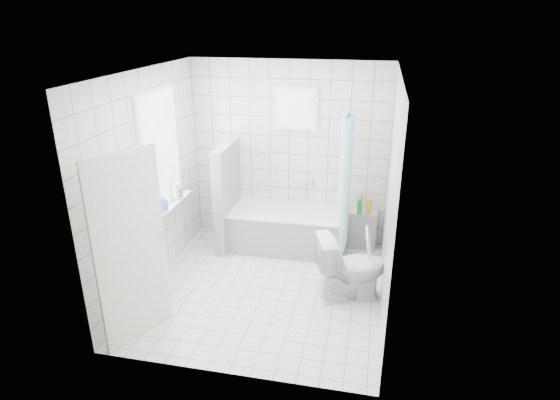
# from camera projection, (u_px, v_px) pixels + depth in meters

# --- Properties ---
(ground) EXTENTS (3.00, 3.00, 0.00)m
(ground) POSITION_uv_depth(u_px,v_px,m) (265.00, 288.00, 5.78)
(ground) COLOR white
(ground) RESTS_ON ground
(ceiling) EXTENTS (3.00, 3.00, 0.00)m
(ceiling) POSITION_uv_depth(u_px,v_px,m) (262.00, 72.00, 4.81)
(ceiling) COLOR white
(ceiling) RESTS_ON ground
(wall_back) EXTENTS (2.80, 0.02, 2.60)m
(wall_back) POSITION_uv_depth(u_px,v_px,m) (289.00, 154.00, 6.65)
(wall_back) COLOR white
(wall_back) RESTS_ON ground
(wall_front) EXTENTS (2.80, 0.02, 2.60)m
(wall_front) POSITION_uv_depth(u_px,v_px,m) (221.00, 252.00, 3.93)
(wall_front) COLOR white
(wall_front) RESTS_ON ground
(wall_left) EXTENTS (0.02, 3.00, 2.60)m
(wall_left) POSITION_uv_depth(u_px,v_px,m) (150.00, 182.00, 5.56)
(wall_left) COLOR white
(wall_left) RESTS_ON ground
(wall_right) EXTENTS (0.02, 3.00, 2.60)m
(wall_right) POSITION_uv_depth(u_px,v_px,m) (390.00, 199.00, 5.02)
(wall_right) COLOR white
(wall_right) RESTS_ON ground
(window_left) EXTENTS (0.01, 0.90, 1.40)m
(window_left) POSITION_uv_depth(u_px,v_px,m) (162.00, 151.00, 5.71)
(window_left) COLOR white
(window_left) RESTS_ON wall_left
(window_back) EXTENTS (0.50, 0.01, 0.50)m
(window_back) POSITION_uv_depth(u_px,v_px,m) (296.00, 109.00, 6.35)
(window_back) COLOR white
(window_back) RESTS_ON wall_back
(window_sill) EXTENTS (0.18, 1.02, 0.08)m
(window_sill) POSITION_uv_depth(u_px,v_px,m) (170.00, 207.00, 5.98)
(window_sill) COLOR white
(window_sill) RESTS_ON wall_left
(door) EXTENTS (0.39, 0.74, 2.00)m
(door) POSITION_uv_depth(u_px,v_px,m) (131.00, 250.00, 4.59)
(door) COLOR silver
(door) RESTS_ON ground
(bathtub) EXTENTS (1.63, 0.77, 0.58)m
(bathtub) POSITION_uv_depth(u_px,v_px,m) (289.00, 229.00, 6.67)
(bathtub) COLOR white
(bathtub) RESTS_ON ground
(partition_wall) EXTENTS (0.15, 0.85, 1.50)m
(partition_wall) POSITION_uv_depth(u_px,v_px,m) (227.00, 196.00, 6.63)
(partition_wall) COLOR white
(partition_wall) RESTS_ON ground
(tiled_ledge) EXTENTS (0.40, 0.24, 0.55)m
(tiled_ledge) POSITION_uv_depth(u_px,v_px,m) (362.00, 229.00, 6.72)
(tiled_ledge) COLOR white
(tiled_ledge) RESTS_ON ground
(toilet) EXTENTS (0.92, 0.71, 0.82)m
(toilet) POSITION_uv_depth(u_px,v_px,m) (351.00, 267.00, 5.45)
(toilet) COLOR white
(toilet) RESTS_ON ground
(curtain_rod) EXTENTS (0.02, 0.80, 0.02)m
(curtain_rod) POSITION_uv_depth(u_px,v_px,m) (348.00, 113.00, 5.87)
(curtain_rod) COLOR silver
(curtain_rod) RESTS_ON wall_back
(shower_curtain) EXTENTS (0.14, 0.48, 1.78)m
(shower_curtain) POSITION_uv_depth(u_px,v_px,m) (344.00, 183.00, 6.09)
(shower_curtain) COLOR #56D2FD
(shower_curtain) RESTS_ON curtain_rod
(tub_faucet) EXTENTS (0.18, 0.06, 0.06)m
(tub_faucet) POSITION_uv_depth(u_px,v_px,m) (300.00, 185.00, 6.75)
(tub_faucet) COLOR silver
(tub_faucet) RESTS_ON wall_back
(sill_bottles) EXTENTS (0.14, 0.69, 0.31)m
(sill_bottles) POSITION_uv_depth(u_px,v_px,m) (169.00, 195.00, 5.89)
(sill_bottles) COLOR #2E7DD1
(sill_bottles) RESTS_ON window_sill
(ledge_bottles) EXTENTS (0.19, 0.18, 0.23)m
(ledge_bottles) POSITION_uv_depth(u_px,v_px,m) (363.00, 206.00, 6.52)
(ledge_bottles) COLOR red
(ledge_bottles) RESTS_ON tiled_ledge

